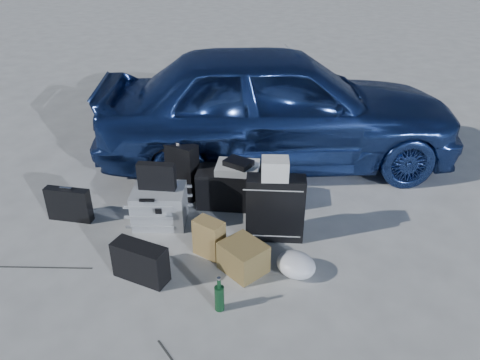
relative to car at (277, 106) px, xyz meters
name	(u,v)px	position (x,y,z in m)	size (l,w,h in m)	color
ground	(174,269)	(-0.24, -2.30, -0.71)	(60.00, 60.00, 0.00)	#B7B7B2
car	(277,106)	(0.00, 0.00, 0.00)	(1.67, 4.15, 1.41)	navy
pelican_case	(160,206)	(-0.69, -1.69, -0.53)	(0.49, 0.40, 0.36)	#999B9E
laptop_bag	(157,176)	(-0.70, -1.67, -0.21)	(0.35, 0.09, 0.27)	black
briefcase	(69,204)	(-1.54, -1.95, -0.54)	(0.44, 0.10, 0.34)	black
suitcase_left	(177,170)	(-0.76, -1.16, -0.40)	(0.47, 0.17, 0.61)	black
suitcase_right	(275,208)	(0.43, -1.57, -0.39)	(0.52, 0.19, 0.63)	black
white_carton	(275,169)	(0.42, -1.58, 0.01)	(0.23, 0.19, 0.19)	silver
duffel_bag	(236,188)	(-0.10, -1.14, -0.51)	(0.79, 0.34, 0.39)	black
flat_box_white	(238,168)	(-0.08, -1.14, -0.28)	(0.42, 0.32, 0.07)	silver
flat_box_black	(238,163)	(-0.07, -1.16, -0.21)	(0.26, 0.19, 0.06)	black
kraft_bag	(209,238)	(-0.04, -2.01, -0.54)	(0.26, 0.15, 0.34)	olive
cardboard_box	(243,257)	(0.31, -2.11, -0.58)	(0.34, 0.30, 0.26)	olive
plastic_bag	(296,265)	(0.74, -2.01, -0.61)	(0.34, 0.29, 0.19)	silver
messenger_bag	(140,262)	(-0.44, -2.49, -0.55)	(0.46, 0.17, 0.32)	black
green_bottle	(219,294)	(0.30, -2.61, -0.56)	(0.07, 0.07, 0.29)	#0F3319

